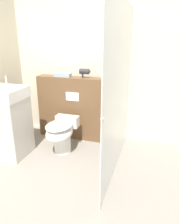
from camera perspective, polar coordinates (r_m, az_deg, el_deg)
name	(u,v)px	position (r m, az deg, el deg)	size (l,w,h in m)	color
ground_plane	(53,206)	(2.55, -9.49, -22.96)	(12.00, 12.00, 0.00)	gray
wall_back	(100,65)	(3.66, 2.77, 12.28)	(8.00, 0.06, 2.50)	beige
partition_panel	(75,108)	(3.73, -3.78, 1.02)	(1.29, 0.23, 1.06)	brown
shower_glass	(119,92)	(2.72, 7.79, 5.24)	(0.04, 1.76, 2.10)	silver
toilet	(61,133)	(3.31, -7.38, -5.55)	(0.37, 0.63, 0.51)	white
sink_vanity	(5,122)	(3.41, -21.15, -2.40)	(0.62, 0.50, 1.17)	beige
hair_drier	(85,72)	(3.53, -1.20, 10.52)	(0.18, 0.09, 0.14)	#2D2D33
folded_towel	(63,75)	(3.66, -7.00, 9.59)	(0.28, 0.13, 0.06)	#8C9EAD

